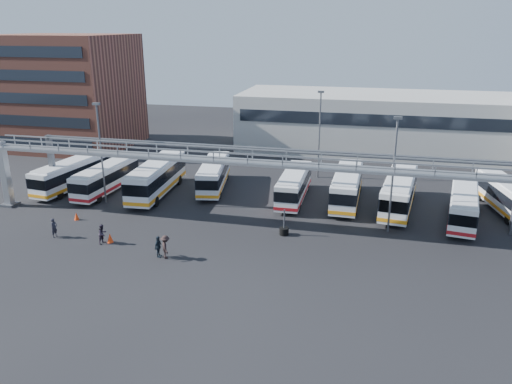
% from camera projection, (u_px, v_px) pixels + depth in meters
% --- Properties ---
extents(ground, '(140.00, 140.00, 0.00)m').
position_uv_depth(ground, '(235.00, 251.00, 40.16)').
color(ground, black).
rests_on(ground, ground).
extents(gantry, '(51.40, 5.15, 7.10)m').
position_uv_depth(gantry, '(252.00, 166.00, 43.80)').
color(gantry, gray).
rests_on(gantry, ground).
extents(apartment_building, '(18.00, 15.00, 16.00)m').
position_uv_depth(apartment_building, '(66.00, 92.00, 72.78)').
color(apartment_building, brown).
rests_on(apartment_building, ground).
extents(warehouse, '(42.00, 14.00, 8.00)m').
position_uv_depth(warehouse, '(388.00, 123.00, 71.20)').
color(warehouse, '#9E9E99').
rests_on(warehouse, ground).
extents(light_pole_left, '(0.70, 0.35, 10.21)m').
position_uv_depth(light_pole_left, '(101.00, 148.00, 49.24)').
color(light_pole_left, '#4C4F54').
rests_on(light_pole_left, ground).
extents(light_pole_mid, '(0.70, 0.35, 10.21)m').
position_uv_depth(light_pole_mid, '(393.00, 169.00, 42.10)').
color(light_pole_mid, '#4C4F54').
rests_on(light_pole_mid, ground).
extents(light_pole_back, '(0.70, 0.35, 10.21)m').
position_uv_depth(light_pole_back, '(319.00, 130.00, 57.69)').
color(light_pole_back, '#4C4F54').
rests_on(light_pole_back, ground).
extents(bus_0, '(3.60, 10.76, 3.20)m').
position_uv_depth(bus_0, '(71.00, 174.00, 54.81)').
color(bus_0, silver).
rests_on(bus_0, ground).
extents(bus_1, '(2.79, 10.18, 3.06)m').
position_uv_depth(bus_1, '(106.00, 178.00, 53.66)').
color(bus_1, silver).
rests_on(bus_1, ground).
extents(bus_2, '(3.42, 11.76, 3.53)m').
position_uv_depth(bus_2, '(157.00, 177.00, 53.04)').
color(bus_2, silver).
rests_on(bus_2, ground).
extents(bus_3, '(4.15, 10.54, 3.12)m').
position_uv_depth(bus_3, '(214.00, 174.00, 54.92)').
color(bus_3, silver).
rests_on(bus_3, ground).
extents(bus_5, '(2.41, 10.07, 3.05)m').
position_uv_depth(bus_5, '(294.00, 184.00, 51.35)').
color(bus_5, silver).
rests_on(bus_5, ground).
extents(bus_6, '(2.71, 10.97, 3.32)m').
position_uv_depth(bus_6, '(347.00, 185.00, 50.57)').
color(bus_6, silver).
rests_on(bus_6, ground).
extents(bus_7, '(4.00, 11.50, 3.42)m').
position_uv_depth(bus_7, '(399.00, 191.00, 48.64)').
color(bus_7, silver).
rests_on(bus_7, ground).
extents(bus_8, '(3.80, 10.24, 3.04)m').
position_uv_depth(bus_8, '(463.00, 205.00, 45.58)').
color(bus_8, silver).
rests_on(bus_8, ground).
extents(bus_9, '(4.34, 10.39, 3.08)m').
position_uv_depth(bus_9, '(506.00, 195.00, 48.08)').
color(bus_9, silver).
rests_on(bus_9, ground).
extents(pedestrian_a, '(0.48, 0.67, 1.72)m').
position_uv_depth(pedestrian_a, '(54.00, 228.00, 42.58)').
color(pedestrian_a, '#222129').
rests_on(pedestrian_a, ground).
extents(pedestrian_b, '(0.81, 0.94, 1.69)m').
position_uv_depth(pedestrian_b, '(102.00, 234.00, 41.40)').
color(pedestrian_b, '#28212E').
rests_on(pedestrian_b, ground).
extents(pedestrian_c, '(1.22, 1.42, 1.90)m').
position_uv_depth(pedestrian_c, '(166.00, 247.00, 38.70)').
color(pedestrian_c, black).
rests_on(pedestrian_c, ground).
extents(pedestrian_d, '(0.45, 1.03, 1.75)m').
position_uv_depth(pedestrian_d, '(158.00, 247.00, 38.93)').
color(pedestrian_d, '#19232D').
rests_on(pedestrian_d, ground).
extents(cone_left, '(0.57, 0.57, 0.80)m').
position_uv_depth(cone_left, '(110.00, 238.00, 41.71)').
color(cone_left, '#F33A0D').
rests_on(cone_left, ground).
extents(cone_right, '(0.51, 0.51, 0.72)m').
position_uv_depth(cone_right, '(76.00, 216.00, 46.52)').
color(cone_right, '#F33A0D').
rests_on(cone_right, ground).
extents(tire_stack, '(0.82, 0.82, 2.34)m').
position_uv_depth(tire_stack, '(284.00, 230.00, 43.22)').
color(tire_stack, black).
rests_on(tire_stack, ground).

